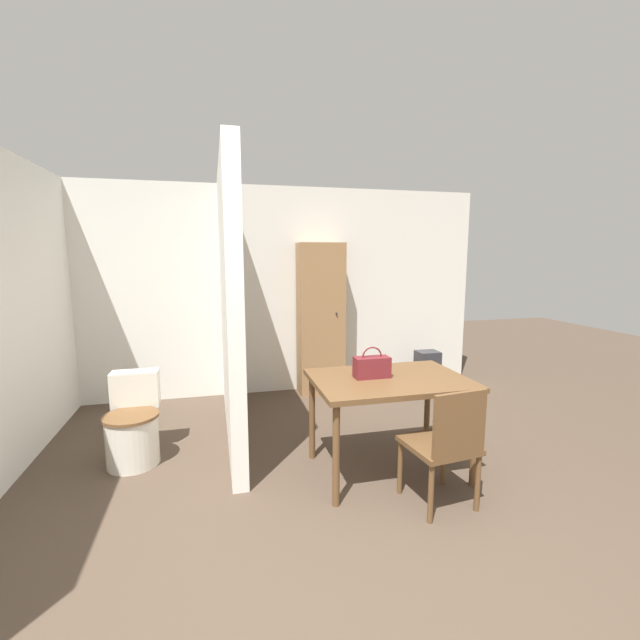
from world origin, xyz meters
The scene contains 9 objects.
ground_plane centered at (0.00, 0.00, 0.00)m, with size 16.00×16.00×0.00m, color #4C3D30.
wall_back centered at (0.00, 3.53, 1.25)m, with size 5.34×0.12×2.50m.
partition_wall centered at (-0.53, 2.34, 1.25)m, with size 0.12×2.27×2.50m.
dining_table centered at (0.62, 1.25, 0.68)m, with size 1.17×0.84×0.76m.
wooden_chair centered at (0.79, 0.70, 0.46)m, with size 0.48×0.48×0.85m.
toilet centered at (-1.35, 1.92, 0.29)m, with size 0.43×0.58×0.71m.
handbag centered at (0.49, 1.30, 0.85)m, with size 0.27×0.12×0.24m.
wooden_cabinet centered at (0.59, 3.29, 0.92)m, with size 0.54×0.35×1.84m.
space_heater centered at (1.89, 3.00, 0.26)m, with size 0.27×0.23×0.51m.
Camera 1 is at (-0.67, -1.69, 1.69)m, focal length 24.00 mm.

